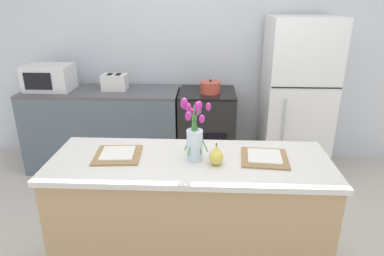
% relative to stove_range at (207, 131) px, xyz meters
% --- Properties ---
extents(back_wall, '(5.20, 0.08, 2.70)m').
position_rel_stove_range_xyz_m(back_wall, '(-0.10, 0.40, 0.89)').
color(back_wall, silver).
rests_on(back_wall, ground_plane).
extents(kitchen_island, '(1.80, 0.66, 0.89)m').
position_rel_stove_range_xyz_m(kitchen_island, '(-0.10, -1.60, -0.01)').
color(kitchen_island, tan).
rests_on(kitchen_island, ground_plane).
extents(back_counter, '(1.68, 0.60, 0.91)m').
position_rel_stove_range_xyz_m(back_counter, '(-1.16, 0.00, 0.00)').
color(back_counter, slate).
rests_on(back_counter, ground_plane).
extents(stove_range, '(0.60, 0.61, 0.91)m').
position_rel_stove_range_xyz_m(stove_range, '(0.00, 0.00, 0.00)').
color(stove_range, black).
rests_on(stove_range, ground_plane).
extents(refrigerator, '(0.68, 0.67, 1.69)m').
position_rel_stove_range_xyz_m(refrigerator, '(0.95, 0.00, 0.39)').
color(refrigerator, white).
rests_on(refrigerator, ground_plane).
extents(flower_vase, '(0.19, 0.15, 0.40)m').
position_rel_stove_range_xyz_m(flower_vase, '(-0.07, -1.60, 0.59)').
color(flower_vase, silver).
rests_on(flower_vase, kitchen_island).
extents(pear_figurine, '(0.09, 0.09, 0.15)m').
position_rel_stove_range_xyz_m(pear_figurine, '(0.06, -1.66, 0.49)').
color(pear_figurine, '#E5CC4C').
rests_on(pear_figurine, kitchen_island).
extents(plate_setting_left, '(0.32, 0.32, 0.02)m').
position_rel_stove_range_xyz_m(plate_setting_left, '(-0.58, -1.57, 0.44)').
color(plate_setting_left, olive).
rests_on(plate_setting_left, kitchen_island).
extents(plate_setting_right, '(0.32, 0.32, 0.02)m').
position_rel_stove_range_xyz_m(plate_setting_right, '(0.38, -1.57, 0.44)').
color(plate_setting_right, olive).
rests_on(plate_setting_right, kitchen_island).
extents(toaster, '(0.28, 0.18, 0.17)m').
position_rel_stove_range_xyz_m(toaster, '(-1.00, 0.03, 0.54)').
color(toaster, silver).
rests_on(toaster, back_counter).
extents(cooking_pot, '(0.21, 0.21, 0.14)m').
position_rel_stove_range_xyz_m(cooking_pot, '(0.03, -0.05, 0.52)').
color(cooking_pot, '#CC4C38').
rests_on(cooking_pot, stove_range).
extents(microwave, '(0.48, 0.37, 0.27)m').
position_rel_stove_range_xyz_m(microwave, '(-1.71, -0.00, 0.59)').
color(microwave, white).
rests_on(microwave, back_counter).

